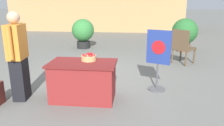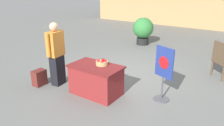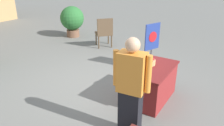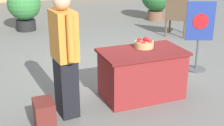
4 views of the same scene
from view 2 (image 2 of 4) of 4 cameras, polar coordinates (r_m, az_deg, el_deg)
name	(u,v)px [view 2 (image 2 of 4)]	position (r m, az deg, el deg)	size (l,w,h in m)	color
ground_plane	(123,77)	(6.41, 2.88, -3.70)	(120.00, 120.00, 0.00)	slate
display_table	(96,80)	(5.34, -4.19, -4.41)	(1.26, 0.75, 0.74)	maroon
apple_basket	(102,62)	(5.22, -2.63, 0.15)	(0.29, 0.29, 0.16)	tan
person_visitor	(56,54)	(5.86, -14.37, 2.32)	(0.30, 0.61, 1.68)	black
backpack	(39,78)	(6.16, -18.44, -3.66)	(0.24, 0.34, 0.42)	maroon
poster_board	(163,73)	(5.06, 13.28, -2.61)	(0.48, 0.36, 1.29)	#4C4C51
patio_chair	(223,59)	(6.91, 27.05, 1.02)	(0.78, 0.78, 1.05)	brown
potted_plant_near_left	(143,29)	(9.79, 8.11, 8.72)	(0.90, 0.90, 1.19)	black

